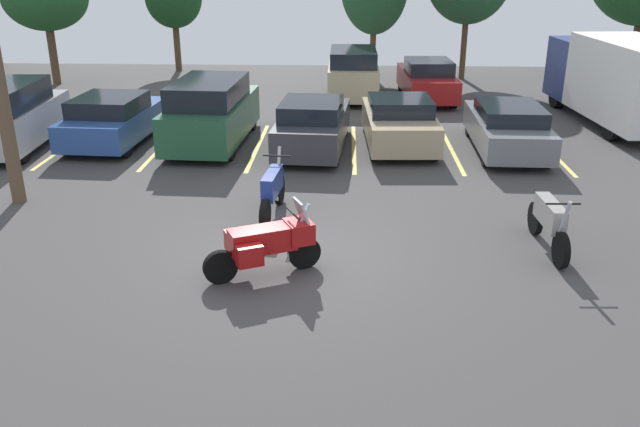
{
  "coord_description": "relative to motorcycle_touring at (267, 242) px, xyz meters",
  "views": [
    {
      "loc": [
        1.1,
        -11.32,
        5.38
      ],
      "look_at": [
        0.63,
        0.28,
        0.76
      ],
      "focal_mm": 37.46,
      "sensor_mm": 36.0,
      "label": 1
    }
  ],
  "objects": [
    {
      "name": "motorcycle_third",
      "position": [
        5.21,
        1.26,
        -0.05
      ],
      "size": [
        0.62,
        2.2,
        1.31
      ],
      "color": "black",
      "rests_on": "ground"
    },
    {
      "name": "car_silver",
      "position": [
        -8.19,
        7.7,
        0.33
      ],
      "size": [
        2.04,
        4.57,
        1.92
      ],
      "color": "#B7B7BC",
      "rests_on": "ground"
    },
    {
      "name": "car_grey",
      "position": [
        5.88,
        8.01,
        0.06
      ],
      "size": [
        1.93,
        4.61,
        1.36
      ],
      "color": "slate",
      "rests_on": "ground"
    },
    {
      "name": "motorcycle_second",
      "position": [
        -0.21,
        2.75,
        -0.03
      ],
      "size": [
        0.62,
        2.26,
        1.33
      ],
      "color": "black",
      "rests_on": "ground"
    },
    {
      "name": "car_far_champagne",
      "position": [
        1.57,
        15.03,
        0.32
      ],
      "size": [
        1.84,
        4.32,
        1.9
      ],
      "color": "#C1B289",
      "rests_on": "ground"
    },
    {
      "name": "car_blue",
      "position": [
        -5.51,
        8.41,
        0.09
      ],
      "size": [
        2.16,
        4.33,
        1.43
      ],
      "color": "#2D519E",
      "rests_on": "ground"
    },
    {
      "name": "motorcycle_touring",
      "position": [
        0.0,
        0.0,
        0.0
      ],
      "size": [
        2.0,
        1.29,
        1.32
      ],
      "color": "black",
      "rests_on": "ground"
    },
    {
      "name": "car_far_red",
      "position": [
        4.37,
        14.91,
        0.12
      ],
      "size": [
        1.98,
        4.6,
        1.53
      ],
      "color": "maroon",
      "rests_on": "ground"
    },
    {
      "name": "ground",
      "position": [
        0.25,
        0.77,
        -0.67
      ],
      "size": [
        44.0,
        44.0,
        0.1
      ],
      "primitive_type": "cube",
      "color": "#423F3F"
    },
    {
      "name": "car_charcoal",
      "position": [
        0.4,
        7.92,
        0.1
      ],
      "size": [
        2.08,
        4.64,
        1.48
      ],
      "color": "#38383D",
      "rests_on": "ground"
    },
    {
      "name": "parking_stripes",
      "position": [
        -1.23,
        8.14,
        -0.62
      ],
      "size": [
        16.93,
        4.97,
        0.01
      ],
      "color": "#EAE066",
      "rests_on": "ground"
    },
    {
      "name": "car_tan",
      "position": [
        2.87,
        8.42,
        0.07
      ],
      "size": [
        2.07,
        4.28,
        1.43
      ],
      "color": "tan",
      "rests_on": "ground"
    },
    {
      "name": "box_truck",
      "position": [
        10.08,
        11.3,
        0.88
      ],
      "size": [
        2.78,
        7.03,
        2.78
      ],
      "color": "navy",
      "rests_on": "ground"
    },
    {
      "name": "car_green",
      "position": [
        -2.59,
        8.41,
        0.33
      ],
      "size": [
        2.18,
        4.94,
        1.92
      ],
      "color": "#235638",
      "rests_on": "ground"
    }
  ]
}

